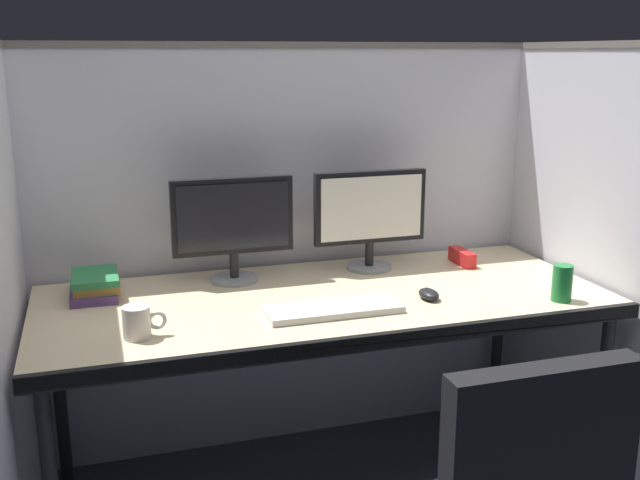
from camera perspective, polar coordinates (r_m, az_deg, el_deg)
cubicle_partition_rear at (r=2.89m, az=-2.34°, el=-0.66°), size 2.21×0.06×1.57m
cubicle_partition_left at (r=2.30m, az=-23.34°, el=-5.89°), size 0.06×1.41×1.57m
cubicle_partition_right at (r=2.85m, az=20.40°, el=-1.77°), size 0.06×1.41×1.57m
desk at (r=2.50m, az=0.43°, el=-5.44°), size 1.90×0.80×0.74m
monitor_left at (r=2.61m, az=-6.75°, el=1.36°), size 0.43×0.17×0.37m
monitor_right at (r=2.75m, az=3.90°, el=2.09°), size 0.43×0.17×0.37m
keyboard_main at (r=2.33m, az=1.04°, el=-5.38°), size 0.43×0.15×0.02m
computer_mouse at (r=2.48m, az=8.41°, el=-4.17°), size 0.06×0.10×0.04m
coffee_mug at (r=2.18m, az=-13.91°, el=-6.19°), size 0.13×0.08×0.09m
book_stack at (r=2.58m, az=-17.02°, el=-3.36°), size 0.16×0.22×0.08m
red_stapler at (r=2.90m, az=10.94°, el=-1.31°), size 0.04×0.15×0.06m
soda_can at (r=2.55m, az=18.22°, el=-3.17°), size 0.07×0.07×0.12m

